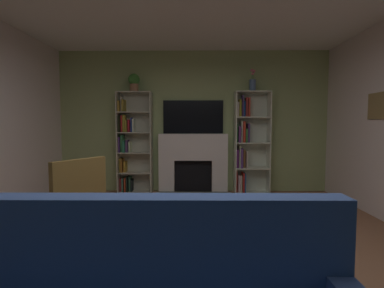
{
  "coord_description": "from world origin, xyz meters",
  "views": [
    {
      "loc": [
        0.05,
        -2.55,
        1.32
      ],
      "look_at": [
        0.0,
        1.26,
        1.06
      ],
      "focal_mm": 27.33,
      "sensor_mm": 36.0,
      "label": 1
    }
  ],
  "objects_px": {
    "bookshelf_right": "(247,143)",
    "armchair": "(68,209)",
    "vase_with_flowers": "(253,84)",
    "bookshelf_left": "(131,144)",
    "tv": "(193,117)",
    "potted_plant": "(134,82)",
    "fireplace": "(193,162)"
  },
  "relations": [
    {
      "from": "fireplace",
      "to": "tv",
      "type": "relative_size",
      "value": 1.23
    },
    {
      "from": "bookshelf_left",
      "to": "bookshelf_right",
      "type": "relative_size",
      "value": 1.0
    },
    {
      "from": "potted_plant",
      "to": "vase_with_flowers",
      "type": "bearing_deg",
      "value": 0.02
    },
    {
      "from": "potted_plant",
      "to": "armchair",
      "type": "height_order",
      "value": "potted_plant"
    },
    {
      "from": "potted_plant",
      "to": "armchair",
      "type": "bearing_deg",
      "value": -91.36
    },
    {
      "from": "vase_with_flowers",
      "to": "tv",
      "type": "bearing_deg",
      "value": 173.91
    },
    {
      "from": "fireplace",
      "to": "bookshelf_right",
      "type": "xyz_separation_m",
      "value": [
        1.03,
        -0.01,
        0.36
      ]
    },
    {
      "from": "fireplace",
      "to": "potted_plant",
      "type": "height_order",
      "value": "potted_plant"
    },
    {
      "from": "potted_plant",
      "to": "fireplace",
      "type": "bearing_deg",
      "value": 2.19
    },
    {
      "from": "bookshelf_left",
      "to": "bookshelf_right",
      "type": "distance_m",
      "value": 2.22
    },
    {
      "from": "bookshelf_right",
      "to": "armchair",
      "type": "distance_m",
      "value": 3.63
    },
    {
      "from": "bookshelf_right",
      "to": "vase_with_flowers",
      "type": "bearing_deg",
      "value": -18.21
    },
    {
      "from": "bookshelf_right",
      "to": "vase_with_flowers",
      "type": "distance_m",
      "value": 1.13
    },
    {
      "from": "tv",
      "to": "potted_plant",
      "type": "xyz_separation_m",
      "value": [
        -1.12,
        -0.12,
        0.66
      ]
    },
    {
      "from": "potted_plant",
      "to": "bookshelf_right",
      "type": "bearing_deg",
      "value": 0.76
    },
    {
      "from": "bookshelf_right",
      "to": "potted_plant",
      "type": "bearing_deg",
      "value": -179.24
    },
    {
      "from": "vase_with_flowers",
      "to": "armchair",
      "type": "xyz_separation_m",
      "value": [
        -2.3,
        -2.81,
        -1.58
      ]
    },
    {
      "from": "tv",
      "to": "bookshelf_left",
      "type": "distance_m",
      "value": 1.3
    },
    {
      "from": "tv",
      "to": "bookshelf_left",
      "type": "xyz_separation_m",
      "value": [
        -1.19,
        -0.07,
        -0.52
      ]
    },
    {
      "from": "bookshelf_left",
      "to": "vase_with_flowers",
      "type": "distance_m",
      "value": 2.57
    },
    {
      "from": "bookshelf_right",
      "to": "potted_plant",
      "type": "relative_size",
      "value": 5.72
    },
    {
      "from": "fireplace",
      "to": "armchair",
      "type": "xyz_separation_m",
      "value": [
        -1.18,
        -2.85,
        -0.1
      ]
    },
    {
      "from": "tv",
      "to": "potted_plant",
      "type": "distance_m",
      "value": 1.3
    },
    {
      "from": "fireplace",
      "to": "potted_plant",
      "type": "distance_m",
      "value": 1.89
    },
    {
      "from": "fireplace",
      "to": "bookshelf_left",
      "type": "distance_m",
      "value": 1.24
    },
    {
      "from": "vase_with_flowers",
      "to": "bookshelf_right",
      "type": "bearing_deg",
      "value": 161.79
    },
    {
      "from": "tv",
      "to": "armchair",
      "type": "relative_size",
      "value": 1.16
    },
    {
      "from": "tv",
      "to": "armchair",
      "type": "bearing_deg",
      "value": -112.01
    },
    {
      "from": "fireplace",
      "to": "vase_with_flowers",
      "type": "distance_m",
      "value": 1.85
    },
    {
      "from": "tv",
      "to": "vase_with_flowers",
      "type": "bearing_deg",
      "value": -6.09
    },
    {
      "from": "fireplace",
      "to": "bookshelf_left",
      "type": "height_order",
      "value": "bookshelf_left"
    },
    {
      "from": "bookshelf_left",
      "to": "potted_plant",
      "type": "height_order",
      "value": "potted_plant"
    }
  ]
}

